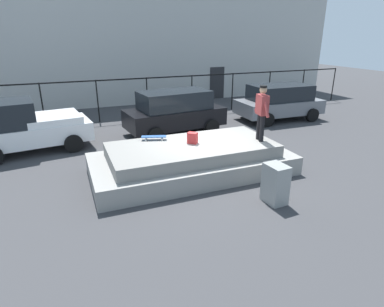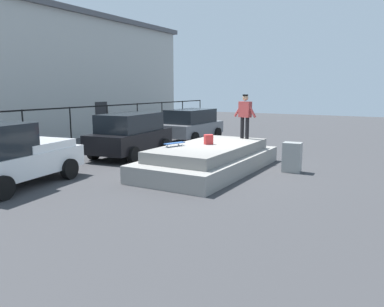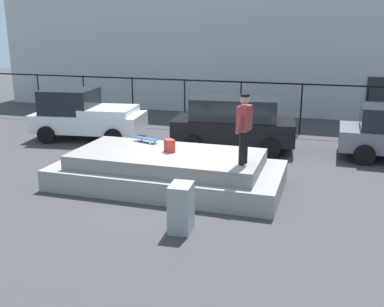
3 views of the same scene
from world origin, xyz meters
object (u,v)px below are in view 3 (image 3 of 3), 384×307
object	(u,v)px
car_white_pickup_near	(85,115)
skateboard	(146,139)
backpack	(170,146)
utility_box	(181,208)
skateboarder	(244,124)
car_black_hatchback_mid	(234,122)

from	to	relation	value
car_white_pickup_near	skateboard	bearing A→B (deg)	-39.80
backpack	car_white_pickup_near	distance (m)	6.24
backpack	utility_box	world-z (taller)	backpack
car_white_pickup_near	utility_box	xyz separation A→B (m)	(6.01, -6.53, -0.41)
car_white_pickup_near	utility_box	world-z (taller)	car_white_pickup_near
skateboard	utility_box	world-z (taller)	skateboard
skateboard	skateboarder	bearing A→B (deg)	-22.29
skateboarder	skateboard	bearing A→B (deg)	157.71
backpack	skateboard	bearing A→B (deg)	5.21
backpack	car_white_pickup_near	world-z (taller)	car_white_pickup_near
backpack	utility_box	bearing A→B (deg)	157.32
car_white_pickup_near	car_black_hatchback_mid	world-z (taller)	car_white_pickup_near
car_white_pickup_near	car_black_hatchback_mid	size ratio (longest dim) A/B	1.00
utility_box	car_white_pickup_near	bearing A→B (deg)	128.55
utility_box	skateboard	bearing A→B (deg)	119.01
skateboard	backpack	xyz separation A→B (m)	(0.99, -0.75, 0.07)
skateboarder	backpack	world-z (taller)	skateboarder
car_black_hatchback_mid	utility_box	bearing A→B (deg)	-87.16
car_white_pickup_near	skateboarder	bearing A→B (deg)	-32.89
skateboarder	skateboard	size ratio (longest dim) A/B	2.11
skateboarder	car_black_hatchback_mid	size ratio (longest dim) A/B	0.39
skateboarder	backpack	size ratio (longest dim) A/B	5.00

